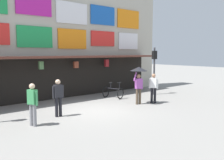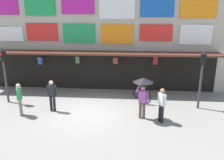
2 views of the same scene
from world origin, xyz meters
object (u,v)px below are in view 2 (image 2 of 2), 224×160
object	(u,v)px
traffic_light_far	(202,70)
pedestrian_in_blue	(52,94)
traffic_light_near	(4,66)
pedestrian_in_purple	(20,98)
pedestrian_with_umbrella	(143,87)
bicycle_parked	(142,95)
pedestrian_in_black	(162,103)

from	to	relation	value
traffic_light_far	pedestrian_in_blue	bearing A→B (deg)	-172.30
traffic_light_near	pedestrian_in_purple	size ratio (longest dim) A/B	1.90
traffic_light_near	pedestrian_with_umbrella	bearing A→B (deg)	-11.14
traffic_light_near	bicycle_parked	xyz separation A→B (m)	(7.78, 0.77, -1.75)
pedestrian_with_umbrella	pedestrian_in_blue	xyz separation A→B (m)	(-4.65, 0.48, -0.69)
pedestrian_in_purple	pedestrian_in_blue	world-z (taller)	same
traffic_light_far	pedestrian_in_black	bearing A→B (deg)	-140.29
traffic_light_far	bicycle_parked	size ratio (longest dim) A/B	2.43
bicycle_parked	pedestrian_in_black	world-z (taller)	pedestrian_in_black
traffic_light_far	pedestrian_with_umbrella	world-z (taller)	traffic_light_far
bicycle_parked	pedestrian_in_black	bearing A→B (deg)	-73.18
pedestrian_in_black	bicycle_parked	bearing A→B (deg)	106.82
traffic_light_near	pedestrian_in_blue	bearing A→B (deg)	-18.74
traffic_light_near	pedestrian_in_purple	xyz separation A→B (m)	(1.61, -1.67, -1.19)
traffic_light_near	pedestrian_in_black	world-z (taller)	traffic_light_near
pedestrian_in_purple	bicycle_parked	bearing A→B (deg)	21.58
traffic_light_far	pedestrian_in_black	world-z (taller)	traffic_light_far
traffic_light_near	bicycle_parked	distance (m)	8.01
traffic_light_far	pedestrian_in_black	xyz separation A→B (m)	(-2.24, -1.86, -1.19)
traffic_light_near	bicycle_parked	size ratio (longest dim) A/B	2.43
traffic_light_near	pedestrian_with_umbrella	size ratio (longest dim) A/B	1.54
traffic_light_far	bicycle_parked	distance (m)	3.57
traffic_light_far	pedestrian_with_umbrella	size ratio (longest dim) A/B	1.54
traffic_light_far	bicycle_parked	bearing A→B (deg)	166.07
traffic_light_near	pedestrian_with_umbrella	distance (m)	7.85
pedestrian_with_umbrella	pedestrian_in_black	bearing A→B (deg)	-20.31
pedestrian_in_purple	pedestrian_in_black	distance (m)	6.96
bicycle_parked	pedestrian_in_blue	size ratio (longest dim) A/B	0.78
traffic_light_far	bicycle_parked	world-z (taller)	traffic_light_far
traffic_light_far	pedestrian_with_umbrella	distance (m)	3.50
pedestrian_in_purple	pedestrian_in_blue	bearing A→B (deg)	24.14
traffic_light_far	pedestrian_in_purple	xyz separation A→B (m)	(-9.19, -1.69, -1.19)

